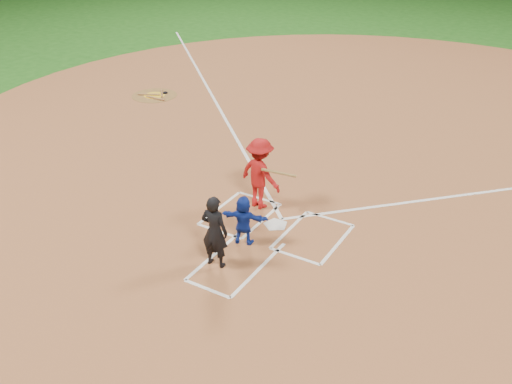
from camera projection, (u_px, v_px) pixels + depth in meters
The scene contains 13 objects.
ground at pixel (276, 225), 13.42m from camera, with size 120.00×120.00×0.00m, color #1A5114.
home_plate_dirt at pixel (368, 139), 17.95m from camera, with size 28.00×28.00×0.01m, color brown.
home_plate at pixel (276, 225), 13.41m from camera, with size 0.60×0.60×0.02m, color silver.
on_deck_circle at pixel (155, 95), 21.56m from camera, with size 1.70×1.70×0.01m, color brown.
on_deck_logo at pixel (154, 95), 21.55m from camera, with size 0.80×0.80×0.00m, color gold.
on_deck_bat_a at pixel (162, 93), 21.66m from camera, with size 0.06×0.06×0.84m, color brown.
on_deck_bat_b at pixel (149, 94), 21.55m from camera, with size 0.06×0.06×0.84m, color brown.
on_deck_bat_c at pixel (155, 98), 21.18m from camera, with size 0.06×0.06×0.84m, color brown.
bat_weight_donut at pixel (165, 93), 21.75m from camera, with size 0.19×0.19×0.05m, color black.
catcher at pixel (244, 220), 12.50m from camera, with size 1.07×0.34×1.15m, color navy.
umpire at pixel (215, 232), 11.66m from camera, with size 0.59×0.39×1.63m, color black.
chalk_markings at pixel (360, 146), 17.40m from camera, with size 28.35×17.32×0.01m.
batter_at_plate at pixel (260, 174), 13.78m from camera, with size 1.60×0.90×1.80m.
Camera 1 is at (5.45, -10.04, 7.11)m, focal length 40.00 mm.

